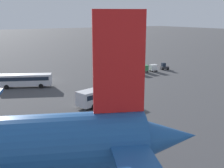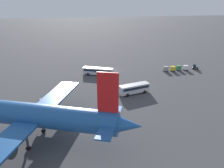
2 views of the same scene
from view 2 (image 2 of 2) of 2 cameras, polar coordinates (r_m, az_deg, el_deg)
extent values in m
plane|color=#424244|center=(92.71, 0.07, 3.58)|extent=(600.00, 600.00, 0.00)
cylinder|color=#1E5193|center=(48.41, -21.99, -7.26)|extent=(37.88, 19.66, 4.81)
cone|color=#1E5193|center=(41.42, 3.65, -10.62)|extent=(7.44, 6.42, 4.33)
cube|color=#1E5193|center=(56.57, -14.13, -2.82)|extent=(11.69, 18.54, 0.44)
cube|color=red|center=(39.04, -1.08, -2.29)|extent=(3.74, 1.85, 7.69)
cube|color=#1E5193|center=(41.60, -0.50, -9.64)|extent=(7.39, 12.58, 0.28)
cylinder|color=#38383D|center=(43.24, -26.98, -15.09)|extent=(5.35, 4.26, 2.64)
cylinder|color=#38383D|center=(55.55, -16.25, -5.26)|extent=(5.35, 4.26, 2.64)
cylinder|color=#38383D|center=(47.40, -21.27, -13.92)|extent=(0.50, 0.50, 3.85)
cylinder|color=black|center=(48.22, -21.03, -15.36)|extent=(1.02, 0.81, 0.90)
cylinder|color=#38383D|center=(51.80, -17.63, -10.22)|extent=(0.50, 0.50, 3.85)
cylinder|color=black|center=(52.56, -17.45, -11.59)|extent=(1.02, 0.81, 0.90)
cube|color=silver|center=(86.39, -3.66, 3.41)|extent=(12.07, 7.47, 2.57)
cube|color=#192333|center=(86.25, -3.67, 3.70)|extent=(11.21, 7.10, 0.82)
cylinder|color=black|center=(86.69, -6.28, 2.53)|extent=(1.03, 0.69, 1.00)
cylinder|color=black|center=(89.12, -5.70, 3.08)|extent=(1.03, 0.69, 1.00)
cylinder|color=black|center=(84.54, -1.47, 2.17)|extent=(1.03, 0.69, 1.00)
cylinder|color=black|center=(87.03, -1.01, 2.74)|extent=(1.03, 0.69, 1.00)
cube|color=silver|center=(69.63, 5.80, -1.11)|extent=(10.44, 5.13, 2.60)
cube|color=#192333|center=(69.46, 5.81, -0.76)|extent=(9.67, 4.97, 0.83)
cylinder|color=black|center=(67.51, 4.12, -2.95)|extent=(1.04, 0.53, 1.00)
cylinder|color=black|center=(69.81, 2.96, -2.08)|extent=(1.04, 0.53, 1.00)
cylinder|color=black|center=(70.59, 8.54, -2.03)|extent=(1.04, 0.53, 1.00)
cylinder|color=black|center=(72.79, 7.29, -1.23)|extent=(1.04, 0.53, 1.00)
cube|color=#333338|center=(100.75, 20.90, 3.99)|extent=(2.68, 1.96, 0.70)
cube|color=#192333|center=(100.40, 20.74, 4.50)|extent=(1.38, 1.44, 1.10)
cylinder|color=black|center=(99.98, 20.50, 3.71)|extent=(0.64, 0.39, 0.60)
cylinder|color=black|center=(101.28, 20.32, 3.95)|extent=(0.64, 0.39, 0.60)
cylinder|color=black|center=(100.42, 21.43, 3.66)|extent=(0.64, 0.39, 0.60)
cylinder|color=black|center=(101.71, 21.24, 3.90)|extent=(0.64, 0.39, 0.60)
cylinder|color=#1E1E2D|center=(92.79, -1.09, 3.87)|extent=(0.32, 0.32, 0.85)
cylinder|color=yellow|center=(92.57, -1.09, 4.31)|extent=(0.38, 0.38, 0.65)
sphere|color=tan|center=(92.44, -1.10, 4.58)|extent=(0.24, 0.24, 0.24)
cube|color=#38383D|center=(97.94, 18.63, 3.67)|extent=(2.22, 1.96, 0.10)
cube|color=silver|center=(97.70, 18.69, 4.14)|extent=(2.12, 1.86, 1.60)
cylinder|color=black|center=(97.16, 18.33, 3.43)|extent=(0.37, 0.17, 0.36)
cylinder|color=black|center=(98.30, 18.07, 3.66)|extent=(0.37, 0.17, 0.36)
cylinder|color=black|center=(97.72, 19.16, 3.42)|extent=(0.37, 0.17, 0.36)
cylinder|color=black|center=(98.85, 18.90, 3.65)|extent=(0.37, 0.17, 0.36)
cube|color=#38383D|center=(96.96, 16.93, 3.69)|extent=(2.22, 1.96, 0.10)
cube|color=#38844C|center=(96.72, 16.99, 4.17)|extent=(2.12, 1.86, 1.60)
cylinder|color=black|center=(96.20, 16.61, 3.45)|extent=(0.37, 0.17, 0.36)
cylinder|color=black|center=(97.35, 16.38, 3.68)|extent=(0.37, 0.17, 0.36)
cylinder|color=black|center=(96.71, 17.47, 3.45)|extent=(0.37, 0.17, 0.36)
cylinder|color=black|center=(97.86, 17.22, 3.68)|extent=(0.37, 0.17, 0.36)
cube|color=#38383D|center=(95.05, 15.52, 3.50)|extent=(2.22, 1.96, 0.10)
cube|color=gold|center=(94.81, 15.57, 3.99)|extent=(2.12, 1.86, 1.60)
cylinder|color=black|center=(94.30, 15.18, 3.25)|extent=(0.37, 0.17, 0.36)
cylinder|color=black|center=(95.46, 14.95, 3.49)|extent=(0.37, 0.17, 0.36)
cylinder|color=black|center=(94.78, 16.06, 3.25)|extent=(0.37, 0.17, 0.36)
cylinder|color=black|center=(95.94, 15.82, 3.49)|extent=(0.37, 0.17, 0.36)
cube|color=#38383D|center=(94.03, 13.80, 3.47)|extent=(2.22, 1.96, 0.10)
cube|color=gray|center=(93.78, 13.84, 3.97)|extent=(2.12, 1.86, 1.60)
cylinder|color=black|center=(93.30, 13.45, 3.22)|extent=(0.37, 0.17, 0.36)
cylinder|color=black|center=(94.47, 13.24, 3.46)|extent=(0.37, 0.17, 0.36)
cylinder|color=black|center=(93.74, 14.34, 3.22)|extent=(0.37, 0.17, 0.36)
cylinder|color=black|center=(94.90, 14.12, 3.46)|extent=(0.37, 0.17, 0.36)
camera|label=1|loc=(22.30, -22.70, -13.90)|focal=45.00mm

